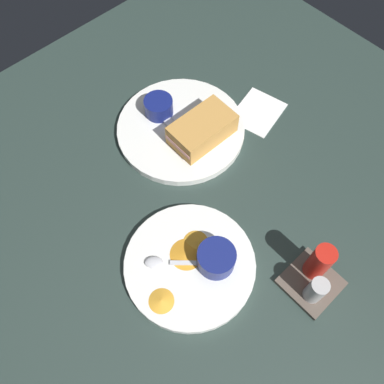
{
  "coord_description": "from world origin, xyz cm",
  "views": [
    {
      "loc": [
        30.84,
        26.1,
        69.57
      ],
      "look_at": [
        6.41,
        -0.2,
        3.0
      ],
      "focal_mm": 37.86,
      "sensor_mm": 36.0,
      "label": 1
    }
  ],
  "objects_px": {
    "spoon_by_dark_ramekin": "(173,126)",
    "condiment_caddy": "(316,275)",
    "ramekin_light_gravy": "(216,258)",
    "plate_sandwich_main": "(181,129)",
    "sandwich_half_near": "(202,129)",
    "ramekin_dark_sauce": "(159,106)",
    "plate_chips_companion": "(190,265)",
    "spoon_by_gravy_ramekin": "(162,263)"
  },
  "relations": [
    {
      "from": "plate_sandwich_main",
      "to": "spoon_by_dark_ramekin",
      "type": "bearing_deg",
      "value": -34.38
    },
    {
      "from": "ramekin_dark_sauce",
      "to": "spoon_by_dark_ramekin",
      "type": "relative_size",
      "value": 0.61
    },
    {
      "from": "sandwich_half_near",
      "to": "spoon_by_dark_ramekin",
      "type": "height_order",
      "value": "sandwich_half_near"
    },
    {
      "from": "ramekin_light_gravy",
      "to": "condiment_caddy",
      "type": "bearing_deg",
      "value": 127.35
    },
    {
      "from": "spoon_by_gravy_ramekin",
      "to": "plate_sandwich_main",
      "type": "bearing_deg",
      "value": -138.56
    },
    {
      "from": "sandwich_half_near",
      "to": "ramekin_dark_sauce",
      "type": "distance_m",
      "value": 0.11
    },
    {
      "from": "ramekin_dark_sauce",
      "to": "condiment_caddy",
      "type": "bearing_deg",
      "value": 84.58
    },
    {
      "from": "ramekin_dark_sauce",
      "to": "spoon_by_dark_ramekin",
      "type": "distance_m",
      "value": 0.05
    },
    {
      "from": "plate_sandwich_main",
      "to": "ramekin_light_gravy",
      "type": "height_order",
      "value": "ramekin_light_gravy"
    },
    {
      "from": "plate_sandwich_main",
      "to": "ramekin_dark_sauce",
      "type": "distance_m",
      "value": 0.07
    },
    {
      "from": "ramekin_dark_sauce",
      "to": "plate_chips_companion",
      "type": "bearing_deg",
      "value": 58.27
    },
    {
      "from": "spoon_by_dark_ramekin",
      "to": "spoon_by_gravy_ramekin",
      "type": "height_order",
      "value": "same"
    },
    {
      "from": "plate_sandwich_main",
      "to": "spoon_by_dark_ramekin",
      "type": "xyz_separation_m",
      "value": [
        0.01,
        -0.01,
        0.01
      ]
    },
    {
      "from": "plate_sandwich_main",
      "to": "ramekin_light_gravy",
      "type": "xyz_separation_m",
      "value": [
        0.15,
        0.26,
        0.03
      ]
    },
    {
      "from": "ramekin_light_gravy",
      "to": "condiment_caddy",
      "type": "relative_size",
      "value": 0.7
    },
    {
      "from": "spoon_by_dark_ramekin",
      "to": "plate_sandwich_main",
      "type": "bearing_deg",
      "value": 145.62
    },
    {
      "from": "plate_sandwich_main",
      "to": "sandwich_half_near",
      "type": "xyz_separation_m",
      "value": [
        -0.01,
        0.05,
        0.03
      ]
    },
    {
      "from": "plate_sandwich_main",
      "to": "spoon_by_gravy_ramekin",
      "type": "bearing_deg",
      "value": 41.44
    },
    {
      "from": "plate_sandwich_main",
      "to": "ramekin_light_gravy",
      "type": "distance_m",
      "value": 0.3
    },
    {
      "from": "ramekin_light_gravy",
      "to": "spoon_by_gravy_ramekin",
      "type": "xyz_separation_m",
      "value": [
        0.07,
        -0.06,
        -0.02
      ]
    },
    {
      "from": "ramekin_dark_sauce",
      "to": "spoon_by_dark_ramekin",
      "type": "bearing_deg",
      "value": 84.32
    },
    {
      "from": "spoon_by_dark_ramekin",
      "to": "spoon_by_gravy_ramekin",
      "type": "xyz_separation_m",
      "value": [
        0.21,
        0.21,
        0.0
      ]
    },
    {
      "from": "spoon_by_dark_ramekin",
      "to": "condiment_caddy",
      "type": "distance_m",
      "value": 0.41
    },
    {
      "from": "plate_sandwich_main",
      "to": "condiment_caddy",
      "type": "relative_size",
      "value": 2.82
    },
    {
      "from": "ramekin_dark_sauce",
      "to": "condiment_caddy",
      "type": "xyz_separation_m",
      "value": [
        0.04,
        0.45,
        -0.0
      ]
    },
    {
      "from": "plate_chips_companion",
      "to": "condiment_caddy",
      "type": "bearing_deg",
      "value": 130.06
    },
    {
      "from": "ramekin_dark_sauce",
      "to": "spoon_by_gravy_ramekin",
      "type": "xyz_separation_m",
      "value": [
        0.22,
        0.26,
        -0.02
      ]
    },
    {
      "from": "plate_chips_companion",
      "to": "ramekin_light_gravy",
      "type": "bearing_deg",
      "value": 140.19
    },
    {
      "from": "spoon_by_dark_ramekin",
      "to": "ramekin_light_gravy",
      "type": "relative_size",
      "value": 1.49
    },
    {
      "from": "spoon_by_dark_ramekin",
      "to": "condiment_caddy",
      "type": "bearing_deg",
      "value": 84.61
    },
    {
      "from": "plate_sandwich_main",
      "to": "plate_chips_companion",
      "type": "height_order",
      "value": "same"
    },
    {
      "from": "plate_chips_companion",
      "to": "plate_sandwich_main",
      "type": "bearing_deg",
      "value": -129.12
    },
    {
      "from": "sandwich_half_near",
      "to": "spoon_by_gravy_ramekin",
      "type": "bearing_deg",
      "value": 31.97
    },
    {
      "from": "sandwich_half_near",
      "to": "condiment_caddy",
      "type": "distance_m",
      "value": 0.35
    },
    {
      "from": "ramekin_light_gravy",
      "to": "spoon_by_gravy_ramekin",
      "type": "relative_size",
      "value": 0.81
    },
    {
      "from": "plate_sandwich_main",
      "to": "spoon_by_dark_ramekin",
      "type": "relative_size",
      "value": 2.69
    },
    {
      "from": "plate_sandwich_main",
      "to": "sandwich_half_near",
      "type": "height_order",
      "value": "sandwich_half_near"
    },
    {
      "from": "spoon_by_gravy_ramekin",
      "to": "condiment_caddy",
      "type": "height_order",
      "value": "condiment_caddy"
    },
    {
      "from": "plate_chips_companion",
      "to": "spoon_by_gravy_ramekin",
      "type": "distance_m",
      "value": 0.05
    },
    {
      "from": "sandwich_half_near",
      "to": "spoon_by_gravy_ramekin",
      "type": "xyz_separation_m",
      "value": [
        0.24,
        0.15,
        -0.02
      ]
    },
    {
      "from": "plate_sandwich_main",
      "to": "spoon_by_gravy_ramekin",
      "type": "distance_m",
      "value": 0.3
    },
    {
      "from": "sandwich_half_near",
      "to": "plate_chips_companion",
      "type": "height_order",
      "value": "sandwich_half_near"
    }
  ]
}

